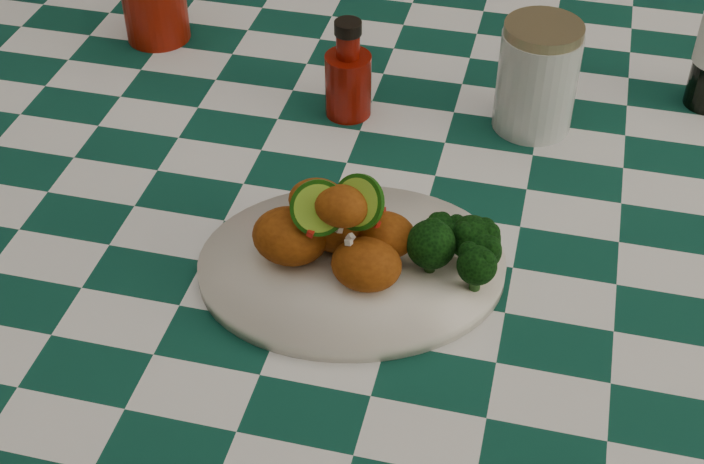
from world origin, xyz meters
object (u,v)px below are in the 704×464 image
(dining_table, at_px, (348,386))
(wooden_chair_right, at_px, (593,86))
(ketchup_bottle, at_px, (348,69))
(mason_jar, at_px, (537,77))
(fried_chicken_pile, at_px, (344,224))
(plate, at_px, (352,267))
(wooden_chair_left, at_px, (239,37))

(dining_table, relative_size, wooden_chair_right, 1.70)
(ketchup_bottle, relative_size, wooden_chair_right, 0.13)
(ketchup_bottle, xyz_separation_m, mason_jar, (0.22, 0.03, 0.01))
(wooden_chair_right, bearing_deg, fried_chicken_pile, -93.47)
(plate, distance_m, ketchup_bottle, 0.29)
(mason_jar, bearing_deg, wooden_chair_right, 81.33)
(wooden_chair_left, relative_size, wooden_chair_right, 1.02)
(fried_chicken_pile, xyz_separation_m, wooden_chair_right, (0.24, 0.89, -0.36))
(mason_jar, relative_size, wooden_chair_left, 0.13)
(fried_chicken_pile, distance_m, ketchup_bottle, 0.28)
(fried_chicken_pile, bearing_deg, ketchup_bottle, 103.20)
(plate, xyz_separation_m, wooden_chair_right, (0.24, 0.89, -0.31))
(fried_chicken_pile, bearing_deg, mason_jar, 63.01)
(wooden_chair_left, bearing_deg, fried_chicken_pile, -76.83)
(ketchup_bottle, bearing_deg, wooden_chair_right, 63.30)
(mason_jar, height_order, wooden_chair_right, wooden_chair_right)
(fried_chicken_pile, bearing_deg, plate, 0.00)
(dining_table, bearing_deg, fried_chicken_pile, -76.70)
(ketchup_bottle, bearing_deg, wooden_chair_left, 121.30)
(wooden_chair_left, bearing_deg, ketchup_bottle, -71.72)
(fried_chicken_pile, height_order, mason_jar, mason_jar)
(plate, relative_size, ketchup_bottle, 2.47)
(ketchup_bottle, xyz_separation_m, wooden_chair_left, (-0.37, 0.61, -0.35))
(plate, height_order, wooden_chair_left, wooden_chair_left)
(dining_table, distance_m, mason_jar, 0.52)
(fried_chicken_pile, relative_size, mason_jar, 1.06)
(wooden_chair_left, bearing_deg, plate, -76.44)
(plate, relative_size, wooden_chair_right, 0.31)
(plate, bearing_deg, wooden_chair_left, 116.58)
(ketchup_bottle, relative_size, wooden_chair_left, 0.12)
(mason_jar, xyz_separation_m, wooden_chair_left, (-0.59, 0.58, -0.35))
(ketchup_bottle, bearing_deg, mason_jar, 7.14)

